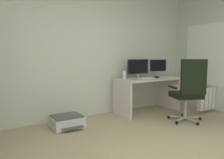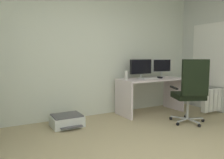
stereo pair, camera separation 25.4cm
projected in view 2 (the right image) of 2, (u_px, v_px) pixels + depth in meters
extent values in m
cube|color=silver|center=(79.00, 48.00, 4.33)|extent=(5.47, 0.10, 2.71)
cube|color=white|center=(223.00, 55.00, 4.65)|extent=(0.01, 1.44, 1.28)
cube|color=white|center=(223.00, 55.00, 4.65)|extent=(0.02, 1.52, 1.36)
cube|color=silver|center=(150.00, 79.00, 4.69)|extent=(1.37, 0.64, 0.04)
cube|color=silver|center=(123.00, 99.00, 4.41)|extent=(0.04, 0.61, 0.70)
cube|color=silver|center=(173.00, 94.00, 5.05)|extent=(0.04, 0.61, 0.70)
cylinder|color=#B2B5B7|center=(141.00, 78.00, 4.71)|extent=(0.18, 0.18, 0.01)
cylinder|color=#B2B5B7|center=(141.00, 75.00, 4.70)|extent=(0.03, 0.03, 0.09)
cube|color=black|center=(141.00, 67.00, 4.68)|extent=(0.55, 0.06, 0.30)
cube|color=black|center=(141.00, 67.00, 4.67)|extent=(0.51, 0.03, 0.28)
cylinder|color=#B2B5B7|center=(161.00, 77.00, 4.98)|extent=(0.18, 0.18, 0.01)
cylinder|color=#B2B5B7|center=(161.00, 74.00, 4.98)|extent=(0.03, 0.03, 0.12)
cube|color=#B7BABC|center=(162.00, 65.00, 4.96)|extent=(0.45, 0.12, 0.28)
cube|color=black|center=(162.00, 66.00, 4.94)|extent=(0.41, 0.09, 0.26)
cube|color=silver|center=(149.00, 78.00, 4.59)|extent=(0.34, 0.13, 0.02)
cube|color=black|center=(160.00, 77.00, 4.71)|extent=(0.07, 0.10, 0.03)
cylinder|color=silver|center=(126.00, 75.00, 4.47)|extent=(0.07, 0.07, 0.17)
cube|color=#B7BABC|center=(195.00, 118.00, 4.07)|extent=(0.29, 0.15, 0.02)
sphere|color=black|center=(203.00, 120.00, 4.09)|extent=(0.06, 0.06, 0.06)
cube|color=#B7BABC|center=(186.00, 116.00, 4.20)|extent=(0.23, 0.24, 0.02)
sphere|color=black|center=(186.00, 116.00, 4.35)|extent=(0.06, 0.06, 0.06)
cube|color=#B7BABC|center=(179.00, 117.00, 4.14)|extent=(0.18, 0.28, 0.02)
sphere|color=black|center=(171.00, 118.00, 4.22)|extent=(0.06, 0.06, 0.06)
cube|color=#B7BABC|center=(183.00, 120.00, 3.96)|extent=(0.30, 0.09, 0.02)
sphere|color=black|center=(178.00, 124.00, 3.87)|extent=(0.06, 0.06, 0.06)
cube|color=#B7BABC|center=(193.00, 121.00, 3.92)|extent=(0.07, 0.30, 0.02)
sphere|color=black|center=(199.00, 125.00, 3.79)|extent=(0.06, 0.06, 0.06)
cylinder|color=#B7BABC|center=(188.00, 109.00, 4.04)|extent=(0.04, 0.04, 0.37)
cube|color=black|center=(188.00, 96.00, 4.01)|extent=(0.63, 0.62, 0.10)
cube|color=black|center=(195.00, 78.00, 3.72)|extent=(0.44, 0.25, 0.61)
cube|color=black|center=(174.00, 88.00, 3.98)|extent=(0.17, 0.31, 0.03)
cube|color=black|center=(202.00, 87.00, 4.02)|extent=(0.17, 0.31, 0.03)
cube|color=silver|center=(67.00, 121.00, 3.84)|extent=(0.52, 0.42, 0.18)
cube|color=#4C4C51|center=(67.00, 115.00, 3.83)|extent=(0.48, 0.39, 0.02)
cube|color=#4C4C51|center=(72.00, 127.00, 3.63)|extent=(0.36, 0.10, 0.01)
cube|color=white|center=(205.00, 101.00, 4.52)|extent=(0.10, 0.10, 0.46)
cube|color=white|center=(209.00, 101.00, 4.58)|extent=(0.10, 0.10, 0.46)
cube|color=white|center=(214.00, 100.00, 4.64)|extent=(0.10, 0.10, 0.46)
cube|color=white|center=(218.00, 99.00, 4.71)|extent=(0.10, 0.10, 0.46)
cube|color=white|center=(222.00, 99.00, 4.77)|extent=(0.10, 0.10, 0.46)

